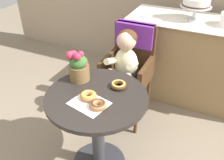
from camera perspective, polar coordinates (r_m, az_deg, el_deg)
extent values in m
cylinder|color=#282321|center=(1.71, -3.64, -3.93)|extent=(0.72, 0.72, 0.03)
cylinder|color=#333338|center=(1.95, -3.26, -12.37)|extent=(0.10, 0.10, 0.69)
cube|color=#472D19|center=(2.34, 3.33, 0.42)|extent=(0.42, 0.42, 0.04)
cube|color=#472D19|center=(2.37, 5.27, 7.81)|extent=(0.40, 0.04, 0.46)
cube|color=#472D19|center=(2.34, -0.90, 3.78)|extent=(0.04, 0.38, 0.18)
cube|color=#472D19|center=(2.23, 7.95, 1.71)|extent=(0.04, 0.38, 0.18)
cube|color=#6B2893|center=(2.32, 5.42, 10.48)|extent=(0.36, 0.11, 0.22)
cylinder|color=#472D19|center=(2.41, -2.47, -5.65)|extent=(0.03, 0.03, 0.45)
cylinder|color=#472D19|center=(2.30, 5.62, -8.00)|extent=(0.03, 0.03, 0.45)
cylinder|color=#472D19|center=(2.67, 1.03, -1.24)|extent=(0.03, 0.03, 0.45)
cylinder|color=#472D19|center=(2.57, 8.38, -3.14)|extent=(0.03, 0.03, 0.45)
ellipsoid|color=beige|center=(2.23, 3.28, 3.87)|extent=(0.22, 0.16, 0.30)
sphere|color=#E0B293|center=(2.12, 3.37, 9.08)|extent=(0.17, 0.17, 0.17)
ellipsoid|color=#4C2D19|center=(2.13, 3.59, 9.82)|extent=(0.17, 0.17, 0.14)
cylinder|color=beige|center=(2.17, 0.11, 4.51)|extent=(0.08, 0.23, 0.13)
sphere|color=#E0B293|center=(2.14, -0.52, 1.91)|extent=(0.06, 0.06, 0.06)
cylinder|color=beige|center=(2.11, 4.81, 3.44)|extent=(0.08, 0.23, 0.13)
sphere|color=#E0B293|center=(2.08, 3.73, 0.88)|extent=(0.06, 0.06, 0.06)
cylinder|color=#3F4760|center=(2.24, 1.12, 0.81)|extent=(0.09, 0.22, 0.09)
cylinder|color=#3F4760|center=(2.26, -0.06, -4.19)|extent=(0.08, 0.08, 0.26)
cylinder|color=#3F4760|center=(2.21, 3.73, 0.16)|extent=(0.09, 0.22, 0.09)
cylinder|color=#3F4760|center=(2.23, 2.52, -4.92)|extent=(0.08, 0.08, 0.26)
cube|color=white|center=(1.63, -5.33, -5.41)|extent=(0.28, 0.24, 0.00)
torus|color=#4C2D19|center=(1.77, 1.51, -1.18)|extent=(0.12, 0.12, 0.04)
torus|color=gold|center=(1.76, 1.52, -0.92)|extent=(0.10, 0.10, 0.02)
torus|color=#AD7542|center=(1.59, -3.28, -5.78)|extent=(0.11, 0.11, 0.04)
torus|color=#512D1E|center=(1.58, -3.29, -5.48)|extent=(0.10, 0.10, 0.02)
torus|color=#AD7542|center=(1.67, -5.50, -3.72)|extent=(0.12, 0.12, 0.04)
torus|color=gold|center=(1.66, -5.52, -3.40)|extent=(0.10, 0.10, 0.02)
cylinder|color=brown|center=(1.85, -7.56, 1.76)|extent=(0.15, 0.15, 0.12)
ellipsoid|color=#38662D|center=(1.81, -7.77, 4.19)|extent=(0.13, 0.14, 0.10)
sphere|color=#D82D4C|center=(1.79, -6.46, 3.74)|extent=(0.05, 0.05, 0.05)
sphere|color=#D82D4C|center=(1.78, -7.26, 5.99)|extent=(0.05, 0.05, 0.05)
sphere|color=#D82D4C|center=(1.85, -7.20, 4.86)|extent=(0.06, 0.06, 0.06)
sphere|color=#D82D4C|center=(1.82, -8.94, 5.84)|extent=(0.06, 0.06, 0.06)
sphere|color=#D82D4C|center=(1.79, -9.61, 5.62)|extent=(0.06, 0.06, 0.06)
sphere|color=#D82D4C|center=(1.76, -8.33, 5.52)|extent=(0.05, 0.05, 0.05)
sphere|color=#D82D4C|center=(1.73, -7.99, 5.38)|extent=(0.05, 0.05, 0.05)
cube|color=#93754C|center=(2.81, 19.55, 3.90)|extent=(1.50, 0.56, 0.90)
cube|color=white|center=(2.63, 21.38, 12.37)|extent=(1.56, 0.62, 0.01)
cylinder|color=silver|center=(2.64, 18.33, 13.23)|extent=(0.16, 0.16, 0.01)
cylinder|color=silver|center=(2.62, 18.59, 14.56)|extent=(0.03, 0.03, 0.12)
cylinder|color=silver|center=(2.60, 18.84, 15.88)|extent=(0.30, 0.30, 0.01)
cylinder|color=white|center=(2.59, 19.01, 16.75)|extent=(0.26, 0.25, 0.08)
cylinder|color=#4C2D1E|center=(2.60, 18.91, 16.20)|extent=(0.26, 0.26, 0.01)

